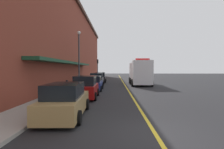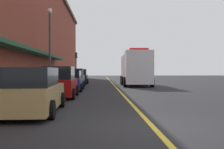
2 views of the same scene
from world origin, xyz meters
name	(u,v)px [view 2 (image 2 of 2)]	position (x,y,z in m)	size (l,w,h in m)	color
ground_plane	(113,84)	(0.00, 25.00, 0.00)	(112.00, 112.00, 0.00)	#232326
sidewalk_left	(62,83)	(-6.20, 25.00, 0.07)	(2.40, 70.00, 0.15)	#9E9B93
lane_center_stripe	(113,84)	(0.00, 25.00, 0.00)	(0.16, 70.00, 0.01)	gold
parked_car_0	(33,92)	(-4.00, 2.46, 0.80)	(2.12, 4.86, 1.69)	#A5844C
parked_car_1	(60,83)	(-3.89, 8.23, 0.85)	(2.04, 4.14, 1.83)	maroon
parked_car_2	(70,81)	(-3.88, 13.65, 0.75)	(2.07, 4.60, 1.60)	navy
parked_car_3	(75,78)	(-4.04, 19.21, 0.84)	(2.14, 4.92, 1.80)	#595B60
parked_car_4	(80,77)	(-3.96, 24.91, 0.83)	(2.02, 4.74, 1.77)	black
box_truck	(135,69)	(2.23, 20.47, 1.78)	(3.02, 7.75, 3.75)	silver
parking_meter_0	(59,76)	(-5.35, 17.18, 1.06)	(0.14, 0.18, 1.33)	#4C4C51
parking_meter_1	(1,84)	(-5.35, 3.00, 1.06)	(0.14, 0.18, 1.33)	#4C4C51
parking_meter_2	(33,80)	(-5.35, 7.96, 1.06)	(0.14, 0.18, 1.33)	#4C4C51
street_lamp_left	(50,39)	(-5.95, 16.13, 4.40)	(0.44, 0.44, 6.94)	#33383D
traffic_light_near	(76,61)	(-5.29, 34.14, 3.16)	(0.38, 0.36, 4.30)	#232326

